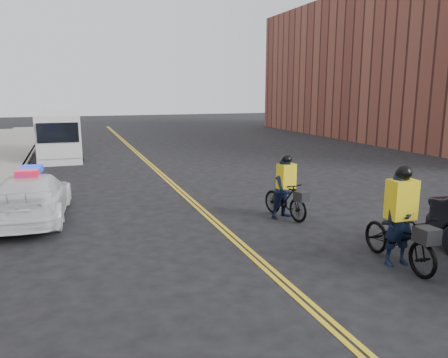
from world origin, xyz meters
TOP-DOWN VIEW (x-y plane):
  - ground at (0.00, 0.00)m, footprint 120.00×120.00m
  - center_line_left at (-0.08, 8.00)m, footprint 0.10×60.00m
  - center_line_right at (0.08, 8.00)m, footprint 0.10×60.00m
  - curb at (-6.00, 8.00)m, footprint 0.20×60.00m
  - building_across at (22.00, 18.00)m, footprint 12.00×30.00m
  - police_cruiser at (-4.93, 3.49)m, footprint 2.26×4.83m
  - cargo_van at (-4.35, 15.87)m, footprint 2.35×5.97m
  - cyclist_near at (2.75, -2.78)m, footprint 0.84×2.25m
  - cyclist_far at (2.11, 1.22)m, footprint 0.97×1.95m

SIDE VIEW (x-z plane):
  - ground at x=0.00m, z-range 0.00..0.00m
  - center_line_left at x=-0.08m, z-range 0.00..0.01m
  - center_line_right at x=0.08m, z-range 0.00..0.01m
  - curb at x=-6.00m, z-range 0.00..0.15m
  - police_cruiser at x=-4.93m, z-range -0.07..1.45m
  - cyclist_far at x=2.11m, z-range -0.20..1.70m
  - cyclist_near at x=2.75m, z-range -0.33..1.86m
  - cargo_van at x=-4.35m, z-range -0.03..2.47m
  - building_across at x=22.00m, z-range 0.00..11.00m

